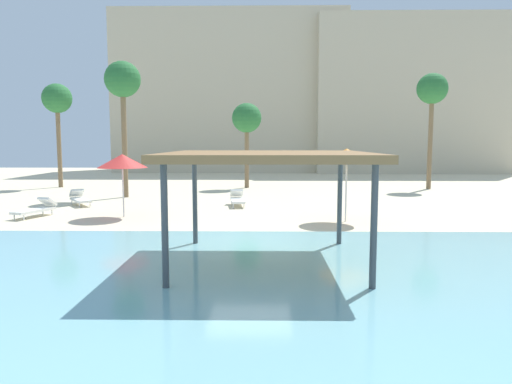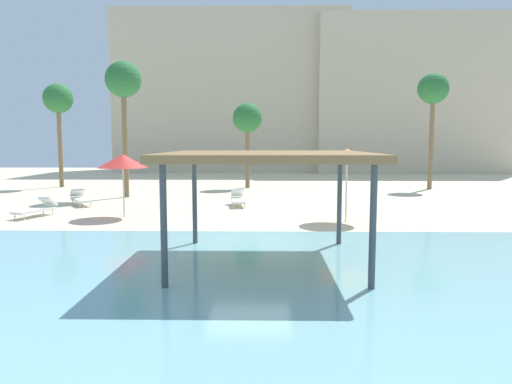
{
  "view_description": "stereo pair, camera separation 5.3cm",
  "coord_description": "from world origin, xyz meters",
  "views": [
    {
      "loc": [
        0.39,
        -13.81,
        3.0
      ],
      "look_at": [
        0.15,
        2.0,
        1.3
      ],
      "focal_mm": 32.9,
      "sensor_mm": 36.0,
      "label": 1
    },
    {
      "loc": [
        0.44,
        -13.81,
        3.0
      ],
      "look_at": [
        0.15,
        2.0,
        1.3
      ],
      "focal_mm": 32.9,
      "sensor_mm": 36.0,
      "label": 2
    }
  ],
  "objects": [
    {
      "name": "palm_tree_0",
      "position": [
        -0.67,
        16.69,
        4.41
      ],
      "size": [
        1.9,
        1.9,
        5.47
      ],
      "color": "brown",
      "rests_on": "ground"
    },
    {
      "name": "lounge_chair_2",
      "position": [
        -0.81,
        8.04,
        0.33
      ],
      "size": [
        0.81,
        1.95,
        0.74
      ],
      "rotation": [
        0.0,
        0.0,
        -1.46
      ],
      "color": "white",
      "rests_on": "ground"
    },
    {
      "name": "palm_tree_1",
      "position": [
        10.93,
        16.02,
        6.08
      ],
      "size": [
        1.9,
        1.9,
        7.24
      ],
      "color": "brown",
      "rests_on": "ground"
    },
    {
      "name": "beach_umbrella_red_0",
      "position": [
        -5.19,
        4.7,
        2.24
      ],
      "size": [
        1.96,
        1.96,
        2.51
      ],
      "color": "silver",
      "rests_on": "ground"
    },
    {
      "name": "shade_pavilion",
      "position": [
        0.51,
        -2.43,
        2.6
      ],
      "size": [
        4.9,
        4.9,
        2.75
      ],
      "color": "#42474C",
      "rests_on": "ground"
    },
    {
      "name": "palm_tree_2",
      "position": [
        -7.06,
        11.36,
        6.08
      ],
      "size": [
        1.9,
        1.9,
        7.24
      ],
      "color": "brown",
      "rests_on": "ground"
    },
    {
      "name": "palm_tree_3",
      "position": [
        -13.02,
        16.91,
        5.62
      ],
      "size": [
        1.9,
        1.9,
        6.75
      ],
      "color": "brown",
      "rests_on": "ground"
    },
    {
      "name": "lagoon_water",
      "position": [
        0.0,
        -5.25,
        0.02
      ],
      "size": [
        44.0,
        13.5,
        0.04
      ],
      "primitive_type": "cube",
      "color": "#7AB7C1",
      "rests_on": "ground"
    },
    {
      "name": "ground_plane",
      "position": [
        0.0,
        0.0,
        0.0
      ],
      "size": [
        80.0,
        80.0,
        0.0
      ],
      "primitive_type": "plane",
      "color": "beige"
    },
    {
      "name": "hotel_block_1",
      "position": [
        14.85,
        34.17,
        7.36
      ],
      "size": [
        18.8,
        8.83,
        14.73
      ],
      "primitive_type": "cube",
      "color": "beige",
      "rests_on": "ground"
    },
    {
      "name": "lounge_chair_1",
      "position": [
        -8.71,
        4.7,
        0.33
      ],
      "size": [
        1.19,
        1.99,
        0.74
      ],
      "rotation": [
        0.0,
        0.0,
        -1.91
      ],
      "color": "white",
      "rests_on": "ground"
    },
    {
      "name": "beach_umbrella_orange_2",
      "position": [
        3.51,
        3.72,
        2.48
      ],
      "size": [
        1.95,
        1.95,
        2.75
      ],
      "color": "silver",
      "rests_on": "ground"
    },
    {
      "name": "hotel_block_0",
      "position": [
        -2.88,
        35.54,
        7.75
      ],
      "size": [
        22.64,
        9.11,
        15.51
      ],
      "primitive_type": "cube",
      "color": "beige",
      "rests_on": "ground"
    },
    {
      "name": "lounge_chair_0",
      "position": [
        -8.31,
        8.12,
        0.33
      ],
      "size": [
        1.58,
        1.9,
        0.74
      ],
      "rotation": [
        0.0,
        0.0,
        -0.96
      ],
      "color": "white",
      "rests_on": "ground"
    }
  ]
}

